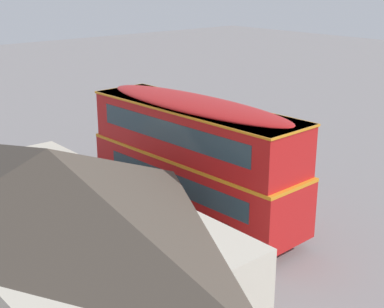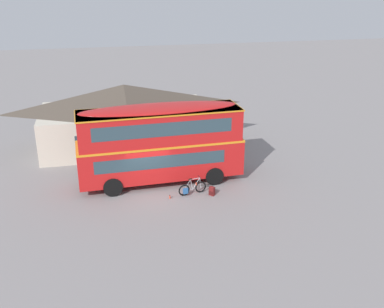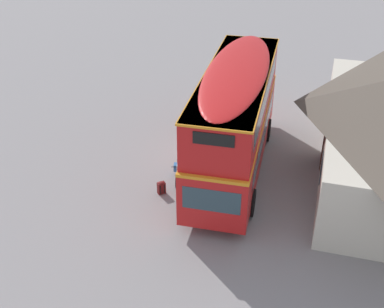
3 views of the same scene
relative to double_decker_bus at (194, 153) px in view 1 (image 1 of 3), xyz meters
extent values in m
plane|color=gray|center=(-0.91, -1.38, -2.64)|extent=(120.00, 120.00, 0.00)
cylinder|color=black|center=(2.96, 1.28, -2.09)|extent=(1.11, 0.31, 1.10)
cylinder|color=black|center=(3.03, -1.10, -2.09)|extent=(1.11, 0.31, 1.10)
cylinder|color=black|center=(-3.04, 1.10, -2.09)|extent=(1.11, 0.31, 1.10)
cylinder|color=black|center=(-2.97, -1.28, -2.09)|extent=(1.11, 0.31, 1.10)
cube|color=red|center=(-0.01, 0.00, -1.13)|extent=(9.76, 2.78, 2.10)
cube|color=orange|center=(-0.01, 0.00, -0.05)|extent=(9.78, 2.80, 0.12)
cube|color=red|center=(-0.01, 0.00, 0.93)|extent=(9.47, 2.73, 1.90)
ellipsoid|color=red|center=(-0.01, 0.00, 1.96)|extent=(9.27, 2.67, 0.36)
cube|color=#2D424C|center=(4.82, 0.14, -0.88)|extent=(0.12, 2.05, 0.90)
cube|color=black|center=(4.69, 0.14, 1.46)|extent=(0.10, 1.38, 0.44)
cube|color=#2D424C|center=(-0.17, -1.25, -0.83)|extent=(7.56, 0.26, 0.76)
cube|color=#2D424C|center=(0.03, -1.21, 1.08)|extent=(7.94, 0.27, 0.80)
cube|color=#2D424C|center=(-0.24, 1.23, -0.83)|extent=(7.56, 0.26, 0.76)
cube|color=#2D424C|center=(-0.04, 1.21, 1.08)|extent=(7.94, 0.27, 0.80)
cube|color=orange|center=(-0.01, 0.00, 1.84)|extent=(9.57, 2.81, 0.08)
torus|color=black|center=(1.98, -1.96, -2.30)|extent=(0.68, 0.21, 0.68)
torus|color=black|center=(0.96, -2.16, -2.30)|extent=(0.68, 0.21, 0.68)
cylinder|color=#B2B2B7|center=(1.98, -1.96, -2.30)|extent=(0.07, 0.11, 0.05)
cylinder|color=#B2B2B7|center=(0.96, -2.16, -2.30)|extent=(0.07, 0.11, 0.05)
cylinder|color=#B7B7BC|center=(1.71, -2.01, -2.04)|extent=(0.47, 0.12, 0.67)
cylinder|color=#B7B7BC|center=(1.64, -2.03, -1.71)|extent=(0.57, 0.14, 0.04)
cylinder|color=#B7B7BC|center=(1.42, -2.07, -2.03)|extent=(0.18, 0.07, 0.66)
cylinder|color=#B7B7BC|center=(1.23, -2.11, -2.33)|extent=(0.54, 0.13, 0.09)
cylinder|color=#B7B7BC|center=(1.16, -2.12, -2.00)|extent=(0.42, 0.10, 0.61)
cylinder|color=#B7B7BC|center=(1.95, -1.97, -2.01)|extent=(0.10, 0.05, 0.59)
cylinder|color=black|center=(1.92, -1.97, -1.66)|extent=(0.11, 0.46, 0.03)
ellipsoid|color=black|center=(1.34, -2.09, -1.68)|extent=(0.27, 0.15, 0.06)
cube|color=#2D609E|center=(1.01, -2.31, -2.28)|extent=(0.30, 0.19, 0.32)
cylinder|color=#D84C33|center=(1.71, -2.01, -2.04)|extent=(0.07, 0.07, 0.18)
cube|color=maroon|center=(2.52, -2.46, -2.39)|extent=(0.37, 0.38, 0.51)
ellipsoid|color=maroon|center=(2.52, -2.46, -2.13)|extent=(0.35, 0.36, 0.10)
cube|color=#471111|center=(2.43, -2.54, -2.46)|extent=(0.18, 0.19, 0.18)
cylinder|color=black|center=(2.67, -2.45, -2.39)|extent=(0.05, 0.05, 0.41)
cylinder|color=black|center=(2.55, -2.32, -2.39)|extent=(0.05, 0.05, 0.41)
cylinder|color=#D84C33|center=(0.10, -2.35, -2.54)|extent=(0.08, 0.08, 0.20)
cylinder|color=black|center=(0.10, -2.35, -2.43)|extent=(0.05, 0.05, 0.03)
cube|color=beige|center=(-1.49, 6.72, -1.21)|extent=(11.92, 6.07, 2.87)
pyramid|color=#4C4238|center=(-1.49, 6.72, 1.10)|extent=(12.32, 6.47, 1.73)
cube|color=#3D2319|center=(-1.53, 3.75, -1.59)|extent=(1.10, 0.05, 2.10)
cube|color=#2D424C|center=(-4.49, 3.79, -1.06)|extent=(1.10, 0.05, 0.90)
cube|color=#2D424C|center=(1.43, 3.71, -1.06)|extent=(1.10, 0.05, 0.90)
camera|label=1|loc=(-15.08, 13.20, 6.57)|focal=51.40mm
camera|label=2|loc=(-3.68, -24.57, 8.94)|focal=41.85mm
camera|label=3|loc=(18.15, 3.04, 9.20)|focal=46.10mm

